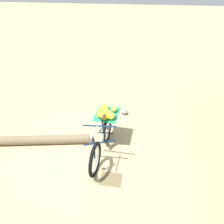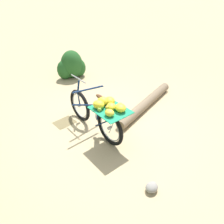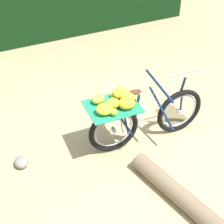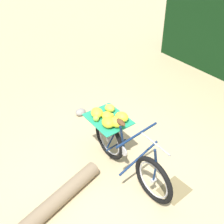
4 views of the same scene
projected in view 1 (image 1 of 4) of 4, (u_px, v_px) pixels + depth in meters
name	position (u px, v px, depth m)	size (l,w,h in m)	color
ground_plane	(95.00, 151.00, 4.99)	(60.00, 60.00, 0.00)	tan
bicycle	(103.00, 133.00, 4.74)	(0.71, 1.79, 1.03)	black
fallen_log	(43.00, 140.00, 5.17)	(0.22, 0.22, 2.28)	#7F6B51
path_stone	(124.00, 112.00, 6.29)	(0.21, 0.18, 0.13)	gray
leaf_litter_patch	(111.00, 179.00, 4.30)	(0.44, 0.36, 0.01)	olive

